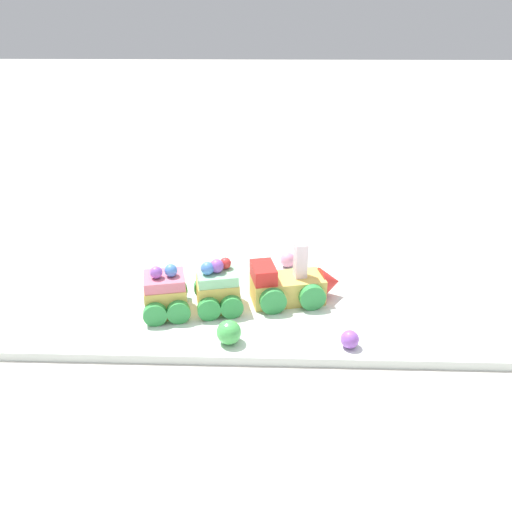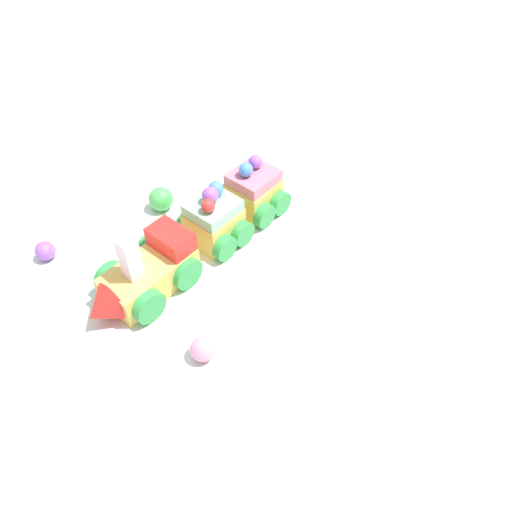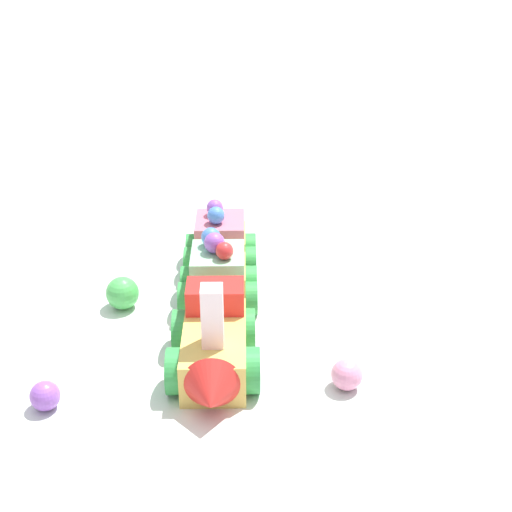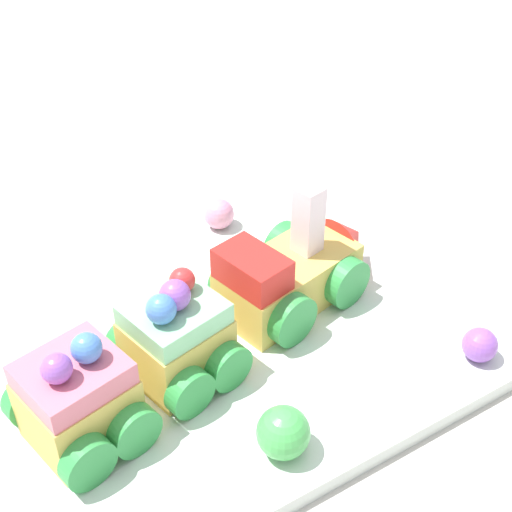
# 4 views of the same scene
# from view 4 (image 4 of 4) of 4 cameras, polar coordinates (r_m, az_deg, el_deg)

# --- Properties ---
(ground_plane) EXTENTS (10.00, 10.00, 0.00)m
(ground_plane) POSITION_cam_4_polar(r_m,az_deg,el_deg) (0.51, -5.03, -5.79)
(ground_plane) COLOR beige
(display_board) EXTENTS (0.79, 0.32, 0.01)m
(display_board) POSITION_cam_4_polar(r_m,az_deg,el_deg) (0.51, -5.06, -5.29)
(display_board) COLOR silver
(display_board) RESTS_ON ground_plane
(cake_train_locomotive) EXTENTS (0.14, 0.09, 0.09)m
(cake_train_locomotive) POSITION_cam_4_polar(r_m,az_deg,el_deg) (0.51, 3.25, -1.11)
(cake_train_locomotive) COLOR #E0BC56
(cake_train_locomotive) RESTS_ON display_board
(cake_car_mint) EXTENTS (0.08, 0.08, 0.08)m
(cake_car_mint) POSITION_cam_4_polar(r_m,az_deg,el_deg) (0.45, -6.39, -6.65)
(cake_car_mint) COLOR #E0BC56
(cake_car_mint) RESTS_ON display_board
(cake_car_strawberry) EXTENTS (0.08, 0.08, 0.07)m
(cake_car_strawberry) POSITION_cam_4_polar(r_m,az_deg,el_deg) (0.42, -14.03, -11.26)
(cake_car_strawberry) COLOR #E0BC56
(cake_car_strawberry) RESTS_ON display_board
(gumball_green) EXTENTS (0.03, 0.03, 0.03)m
(gumball_green) POSITION_cam_4_polar(r_m,az_deg,el_deg) (0.41, 2.19, -13.93)
(gumball_green) COLOR #4CBC56
(gumball_green) RESTS_ON display_board
(gumball_purple) EXTENTS (0.02, 0.02, 0.02)m
(gumball_purple) POSITION_cam_4_polar(r_m,az_deg,el_deg) (0.49, 17.47, -6.80)
(gumball_purple) COLOR #9956C6
(gumball_purple) RESTS_ON display_board
(gumball_pink) EXTENTS (0.03, 0.03, 0.03)m
(gumball_pink) POSITION_cam_4_polar(r_m,az_deg,el_deg) (0.58, -2.99, 3.40)
(gumball_pink) COLOR pink
(gumball_pink) RESTS_ON display_board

